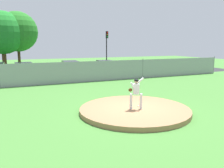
{
  "coord_description": "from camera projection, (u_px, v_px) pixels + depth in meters",
  "views": [
    {
      "loc": [
        -5.59,
        -9.78,
        3.43
      ],
      "look_at": [
        -0.5,
        1.73,
        1.22
      ],
      "focal_mm": 36.33,
      "sensor_mm": 36.0,
      "label": 1
    }
  ],
  "objects": [
    {
      "name": "traffic_light_far",
      "position": [
        107.0,
        44.0,
        30.1
      ],
      "size": [
        0.28,
        0.46,
        5.13
      ],
      "color": "black",
      "rests_on": "ground_plane"
    },
    {
      "name": "parked_car_navy",
      "position": [
        24.0,
        71.0,
        22.99
      ],
      "size": [
        1.88,
        4.19,
        1.6
      ],
      "color": "#161E4C",
      "rests_on": "ground_plane"
    },
    {
      "name": "tree_broad_left",
      "position": [
        17.0,
        32.0,
        30.42
      ],
      "size": [
        5.34,
        5.34,
        7.78
      ],
      "color": "#4C331E",
      "rests_on": "ground_plane"
    },
    {
      "name": "pitcher_youth",
      "position": [
        136.0,
        91.0,
        11.17
      ],
      "size": [
        0.8,
        0.32,
        1.61
      ],
      "color": "silver",
      "rests_on": "pitchers_mound"
    },
    {
      "name": "ground_plane",
      "position": [
        95.0,
        91.0,
        17.03
      ],
      "size": [
        80.0,
        80.0,
        0.0
      ],
      "primitive_type": "plane",
      "color": "#427A33"
    },
    {
      "name": "parked_car_slate",
      "position": [
        71.0,
        69.0,
        24.9
      ],
      "size": [
        1.97,
        4.69,
        1.63
      ],
      "color": "slate",
      "rests_on": "ground_plane"
    },
    {
      "name": "traffic_cone_orange",
      "position": [
        44.0,
        76.0,
        22.7
      ],
      "size": [
        0.4,
        0.4,
        0.55
      ],
      "color": "orange",
      "rests_on": "asphalt_strip"
    },
    {
      "name": "parked_car_red",
      "position": [
        106.0,
        67.0,
        26.72
      ],
      "size": [
        1.83,
        4.06,
        1.56
      ],
      "color": "#A81919",
      "rests_on": "ground_plane"
    },
    {
      "name": "tree_slender_far",
      "position": [
        2.0,
        33.0,
        28.96
      ],
      "size": [
        5.5,
        5.5,
        7.66
      ],
      "color": "#4C331E",
      "rests_on": "ground_plane"
    },
    {
      "name": "asphalt_strip",
      "position": [
        69.0,
        76.0,
        24.69
      ],
      "size": [
        44.0,
        7.0,
        0.01
      ],
      "primitive_type": "cube",
      "color": "#2B2B2D",
      "rests_on": "ground_plane"
    },
    {
      "name": "pitchers_mound",
      "position": [
        135.0,
        110.0,
        11.61
      ],
      "size": [
        5.61,
        5.61,
        0.23
      ],
      "primitive_type": "cylinder",
      "color": "#99704C",
      "rests_on": "ground_plane"
    },
    {
      "name": "chainlink_fence",
      "position": [
        80.0,
        72.0,
        20.47
      ],
      "size": [
        33.01,
        0.07,
        2.01
      ],
      "color": "gray",
      "rests_on": "ground_plane"
    },
    {
      "name": "baseball",
      "position": [
        138.0,
        106.0,
        11.81
      ],
      "size": [
        0.07,
        0.07,
        0.07
      ],
      "primitive_type": "sphere",
      "color": "white",
      "rests_on": "pitchers_mound"
    }
  ]
}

